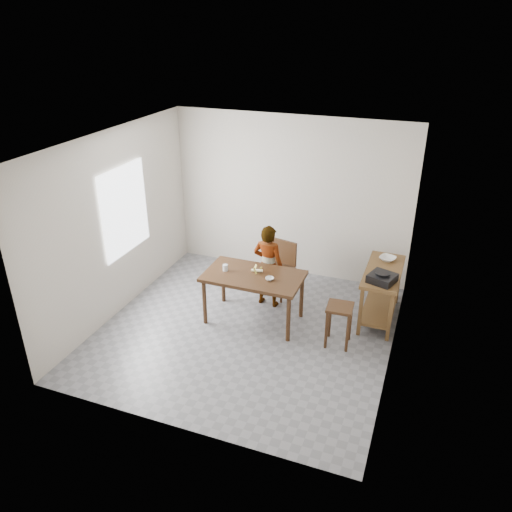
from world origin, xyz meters
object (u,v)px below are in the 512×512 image
at_px(prep_counter, 381,294).
at_px(stool, 339,325).
at_px(dining_chair, 278,270).
at_px(dining_table, 254,297).
at_px(child, 268,266).

xyz_separation_m(prep_counter, stool, (-0.43, -0.86, -0.10)).
xyz_separation_m(prep_counter, dining_chair, (-1.62, 0.13, 0.04)).
bearing_deg(stool, dining_chair, 140.43).
xyz_separation_m(dining_chair, stool, (1.19, -0.98, -0.14)).
bearing_deg(dining_table, stool, -7.02).
xyz_separation_m(child, dining_chair, (0.05, 0.32, -0.22)).
height_order(dining_table, prep_counter, prep_counter).
distance_m(prep_counter, stool, 0.97).
relative_size(dining_chair, stool, 1.46).
distance_m(prep_counter, dining_chair, 1.63).
bearing_deg(dining_chair, dining_table, -83.07).
bearing_deg(prep_counter, dining_table, -157.85).
distance_m(dining_chair, stool, 1.55).
distance_m(prep_counter, child, 1.71).
height_order(dining_table, stool, dining_table).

